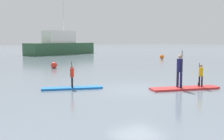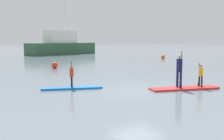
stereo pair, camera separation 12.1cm
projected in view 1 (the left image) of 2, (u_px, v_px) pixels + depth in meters
ground_plane at (137, 89)px, 13.96m from camera, size 240.00×240.00×0.00m
paddleboard_near at (72, 88)px, 13.99m from camera, size 3.11×1.64×0.10m
paddler_child_solo at (72, 75)px, 13.93m from camera, size 0.26×0.38×1.29m
paddleboard_far at (185, 88)px, 13.94m from camera, size 3.72×1.94×0.10m
paddler_adult at (180, 69)px, 13.74m from camera, size 0.38×0.51×1.91m
paddler_child_front at (201, 74)px, 14.09m from camera, size 0.26×0.39×1.22m
fishing_boat_white_large at (61, 46)px, 47.19m from camera, size 13.53×7.19×9.71m
mooring_buoy_near at (162, 57)px, 36.15m from camera, size 0.56×0.56×0.56m
mooring_buoy_mid at (54, 65)px, 24.06m from camera, size 0.57×0.57×0.57m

